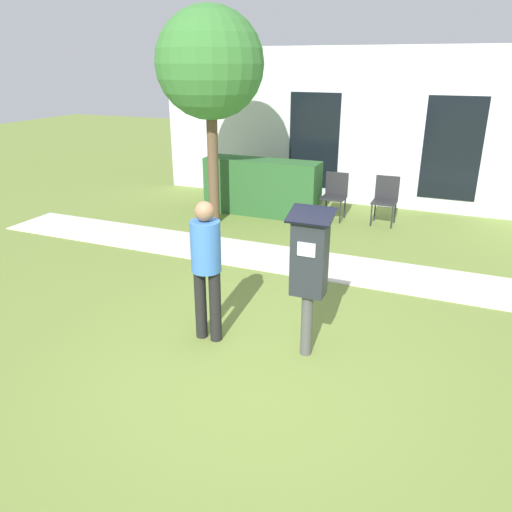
% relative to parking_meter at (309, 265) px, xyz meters
% --- Properties ---
extents(ground_plane, '(40.00, 40.00, 0.00)m').
position_rel_parking_meter_xyz_m(ground_plane, '(-0.40, -0.45, -1.02)').
color(ground_plane, olive).
extents(sidewalk, '(12.00, 1.10, 0.02)m').
position_rel_parking_meter_xyz_m(sidewalk, '(-0.40, 2.43, -1.01)').
color(sidewalk, beige).
rests_on(sidewalk, ground).
extents(building_facade, '(10.00, 0.26, 3.20)m').
position_rel_parking_meter_xyz_m(building_facade, '(-0.40, 6.25, 0.58)').
color(building_facade, silver).
rests_on(building_facade, ground).
extents(parking_meter, '(0.44, 0.31, 1.59)m').
position_rel_parking_meter_xyz_m(parking_meter, '(0.00, 0.00, 0.00)').
color(parking_meter, '#4C4C4C').
rests_on(parking_meter, ground).
extents(person_standing, '(0.32, 0.32, 1.58)m').
position_rel_parking_meter_xyz_m(person_standing, '(-1.10, -0.11, -0.09)').
color(person_standing, black).
rests_on(person_standing, ground).
extents(outdoor_chair_left, '(0.44, 0.44, 0.90)m').
position_rel_parking_meter_xyz_m(outdoor_chair_left, '(-0.98, 4.91, -0.49)').
color(outdoor_chair_left, '#262628').
rests_on(outdoor_chair_left, ground).
extents(outdoor_chair_middle, '(0.44, 0.44, 0.90)m').
position_rel_parking_meter_xyz_m(outdoor_chair_middle, '(-0.02, 4.97, -0.49)').
color(outdoor_chair_middle, '#262628').
rests_on(outdoor_chair_middle, ground).
extents(hedge_row, '(2.33, 0.60, 1.10)m').
position_rel_parking_meter_xyz_m(hedge_row, '(-2.41, 4.66, -0.47)').
color(hedge_row, '#285628').
rests_on(hedge_row, ground).
extents(tree, '(1.90, 1.90, 3.82)m').
position_rel_parking_meter_xyz_m(tree, '(-3.03, 3.78, 1.83)').
color(tree, brown).
rests_on(tree, ground).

